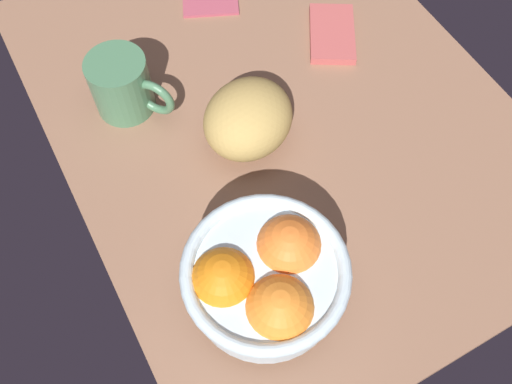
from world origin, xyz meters
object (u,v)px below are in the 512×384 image
at_px(napkin_spare, 332,34).
at_px(mug, 123,86).
at_px(fruit_bowl, 265,279).
at_px(bread_loaf, 248,119).

bearing_deg(napkin_spare, mug, -94.83).
xyz_separation_m(napkin_spare, mug, (-0.03, -0.34, 0.04)).
xyz_separation_m(fruit_bowl, bread_loaf, (-0.22, 0.09, -0.01)).
relative_size(bread_loaf, napkin_spare, 1.12).
height_order(napkin_spare, mug, mug).
relative_size(napkin_spare, mug, 1.03).
bearing_deg(mug, fruit_bowl, 5.38).
height_order(bread_loaf, napkin_spare, bread_loaf).
bearing_deg(bread_loaf, napkin_spare, 117.23).
distance_m(fruit_bowl, bread_loaf, 0.24).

